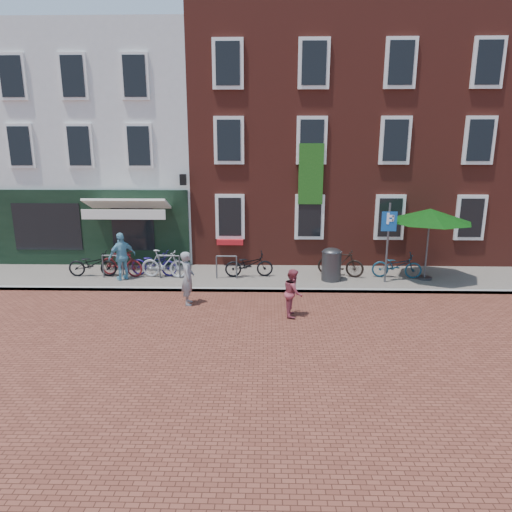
{
  "coord_description": "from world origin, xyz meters",
  "views": [
    {
      "loc": [
        1.91,
        -14.17,
        4.79
      ],
      "look_at": [
        1.55,
        0.14,
        1.18
      ],
      "focal_mm": 32.17,
      "sensor_mm": 36.0,
      "label": 1
    }
  ],
  "objects_px": {
    "parasol": "(430,213)",
    "bicycle_4": "(249,264)",
    "cafe_person": "(122,256)",
    "bicycle_1": "(121,263)",
    "bicycle_5": "(341,263)",
    "woman": "(188,278)",
    "parking_sign": "(388,233)",
    "bicycle_0": "(93,264)",
    "bicycle_2": "(154,263)",
    "bicycle_3": "(164,264)",
    "bicycle_6": "(397,265)",
    "litter_bin": "(331,263)",
    "boy": "(293,293)"
  },
  "relations": [
    {
      "from": "litter_bin",
      "to": "bicycle_4",
      "type": "relative_size",
      "value": 0.72
    },
    {
      "from": "bicycle_6",
      "to": "bicycle_2",
      "type": "bearing_deg",
      "value": 96.68
    },
    {
      "from": "woman",
      "to": "bicycle_3",
      "type": "distance_m",
      "value": 2.74
    },
    {
      "from": "cafe_person",
      "to": "bicycle_1",
      "type": "relative_size",
      "value": 1.0
    },
    {
      "from": "parking_sign",
      "to": "bicycle_2",
      "type": "relative_size",
      "value": 1.6
    },
    {
      "from": "parasol",
      "to": "bicycle_1",
      "type": "xyz_separation_m",
      "value": [
        -10.67,
        0.09,
        -1.84
      ]
    },
    {
      "from": "parasol",
      "to": "litter_bin",
      "type": "bearing_deg",
      "value": -176.17
    },
    {
      "from": "bicycle_1",
      "to": "woman",
      "type": "bearing_deg",
      "value": -117.62
    },
    {
      "from": "parasol",
      "to": "bicycle_5",
      "type": "height_order",
      "value": "parasol"
    },
    {
      "from": "boy",
      "to": "bicycle_1",
      "type": "distance_m",
      "value": 6.81
    },
    {
      "from": "bicycle_2",
      "to": "bicycle_4",
      "type": "bearing_deg",
      "value": -83.63
    },
    {
      "from": "parasol",
      "to": "bicycle_5",
      "type": "xyz_separation_m",
      "value": [
        -2.89,
        0.28,
        -1.84
      ]
    },
    {
      "from": "parking_sign",
      "to": "cafe_person",
      "type": "height_order",
      "value": "parking_sign"
    },
    {
      "from": "bicycle_0",
      "to": "bicycle_5",
      "type": "bearing_deg",
      "value": -90.49
    },
    {
      "from": "boy",
      "to": "cafe_person",
      "type": "height_order",
      "value": "cafe_person"
    },
    {
      "from": "boy",
      "to": "bicycle_3",
      "type": "bearing_deg",
      "value": 53.31
    },
    {
      "from": "woman",
      "to": "bicycle_2",
      "type": "height_order",
      "value": "woman"
    },
    {
      "from": "bicycle_2",
      "to": "bicycle_4",
      "type": "xyz_separation_m",
      "value": [
        3.4,
        -0.06,
        0.0
      ]
    },
    {
      "from": "litter_bin",
      "to": "bicycle_5",
      "type": "height_order",
      "value": "litter_bin"
    },
    {
      "from": "parasol",
      "to": "bicycle_0",
      "type": "relative_size",
      "value": 1.64
    },
    {
      "from": "cafe_person",
      "to": "bicycle_1",
      "type": "xyz_separation_m",
      "value": [
        -0.18,
        0.39,
        -0.33
      ]
    },
    {
      "from": "litter_bin",
      "to": "parking_sign",
      "type": "relative_size",
      "value": 0.45
    },
    {
      "from": "bicycle_0",
      "to": "bicycle_2",
      "type": "xyz_separation_m",
      "value": [
        2.15,
        0.16,
        0.0
      ]
    },
    {
      "from": "cafe_person",
      "to": "bicycle_4",
      "type": "xyz_separation_m",
      "value": [
        4.36,
        0.45,
        -0.38
      ]
    },
    {
      "from": "cafe_person",
      "to": "bicycle_4",
      "type": "height_order",
      "value": "cafe_person"
    },
    {
      "from": "boy",
      "to": "bicycle_5",
      "type": "distance_m",
      "value": 4.05
    },
    {
      "from": "woman",
      "to": "bicycle_2",
      "type": "distance_m",
      "value": 3.15
    },
    {
      "from": "woman",
      "to": "bicycle_4",
      "type": "distance_m",
      "value": 3.13
    },
    {
      "from": "bicycle_2",
      "to": "boy",
      "type": "bearing_deg",
      "value": -119.02
    },
    {
      "from": "bicycle_1",
      "to": "bicycle_4",
      "type": "xyz_separation_m",
      "value": [
        4.53,
        0.05,
        -0.05
      ]
    },
    {
      "from": "woman",
      "to": "bicycle_6",
      "type": "distance_m",
      "value": 7.39
    },
    {
      "from": "parasol",
      "to": "bicycle_3",
      "type": "xyz_separation_m",
      "value": [
        -9.11,
        -0.02,
        -1.84
      ]
    },
    {
      "from": "woman",
      "to": "bicycle_6",
      "type": "xyz_separation_m",
      "value": [
        6.92,
        2.58,
        -0.27
      ]
    },
    {
      "from": "cafe_person",
      "to": "bicycle_0",
      "type": "relative_size",
      "value": 0.97
    },
    {
      "from": "parasol",
      "to": "bicycle_0",
      "type": "xyz_separation_m",
      "value": [
        -11.69,
        0.05,
        -1.89
      ]
    },
    {
      "from": "parasol",
      "to": "bicycle_4",
      "type": "bearing_deg",
      "value": 178.63
    },
    {
      "from": "woman",
      "to": "cafe_person",
      "type": "height_order",
      "value": "cafe_person"
    },
    {
      "from": "bicycle_0",
      "to": "bicycle_3",
      "type": "bearing_deg",
      "value": -93.58
    },
    {
      "from": "bicycle_0",
      "to": "bicycle_4",
      "type": "relative_size",
      "value": 1.0
    },
    {
      "from": "cafe_person",
      "to": "bicycle_5",
      "type": "relative_size",
      "value": 1.0
    },
    {
      "from": "bicycle_2",
      "to": "bicycle_3",
      "type": "distance_m",
      "value": 0.48
    },
    {
      "from": "parking_sign",
      "to": "bicycle_5",
      "type": "distance_m",
      "value": 2.0
    },
    {
      "from": "parasol",
      "to": "bicycle_0",
      "type": "height_order",
      "value": "parasol"
    },
    {
      "from": "cafe_person",
      "to": "bicycle_4",
      "type": "distance_m",
      "value": 4.4
    },
    {
      "from": "bicycle_0",
      "to": "bicycle_3",
      "type": "distance_m",
      "value": 2.58
    },
    {
      "from": "bicycle_5",
      "to": "bicycle_6",
      "type": "xyz_separation_m",
      "value": [
        1.95,
        -0.14,
        -0.05
      ]
    },
    {
      "from": "bicycle_0",
      "to": "bicycle_1",
      "type": "distance_m",
      "value": 1.02
    },
    {
      "from": "bicycle_4",
      "to": "cafe_person",
      "type": "bearing_deg",
      "value": 89.9
    },
    {
      "from": "cafe_person",
      "to": "bicycle_2",
      "type": "height_order",
      "value": "cafe_person"
    },
    {
      "from": "parking_sign",
      "to": "bicycle_0",
      "type": "height_order",
      "value": "parking_sign"
    }
  ]
}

